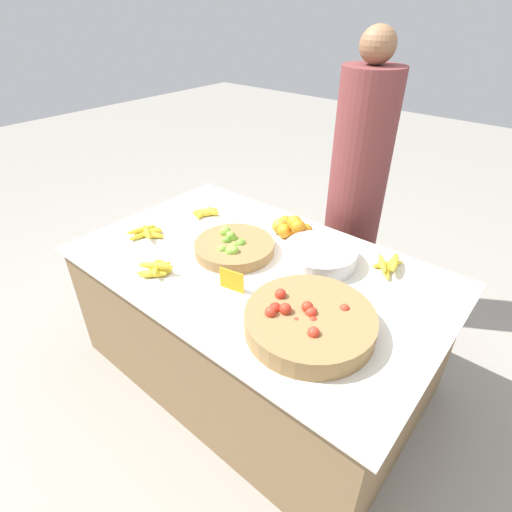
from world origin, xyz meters
The scene contains 12 objects.
ground_plane centered at (0.00, 0.00, 0.00)m, with size 12.00×12.00×0.00m, color gray.
market_table centered at (0.00, 0.00, 0.33)m, with size 1.67×1.03×0.66m.
lime_bowl centered at (-0.15, 0.02, 0.69)m, with size 0.37×0.37×0.09m.
tomato_basket centered at (0.41, -0.19, 0.70)m, with size 0.47×0.47×0.11m.
orange_pile centered at (-0.03, 0.31, 0.71)m, with size 0.21×0.14×0.12m.
metal_bowl centered at (0.21, 0.20, 0.70)m, with size 0.33×0.33×0.08m.
price_sign centered at (0.04, -0.20, 0.71)m, with size 0.11×0.03×0.09m.
banana_bunch_back_center centered at (-0.29, -0.33, 0.68)m, with size 0.15×0.16×0.06m.
banana_bunch_front_right centered at (-0.53, 0.20, 0.67)m, with size 0.15×0.17×0.03m.
banana_bunch_middle_left centered at (0.47, 0.35, 0.68)m, with size 0.13×0.18×0.06m.
banana_bunch_middle_right centered at (-0.59, -0.15, 0.68)m, with size 0.16×0.18×0.05m.
vendor_person centered at (0.06, 0.79, 0.73)m, with size 0.31×0.31×1.58m.
Camera 1 is at (0.95, -1.13, 1.68)m, focal length 28.00 mm.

